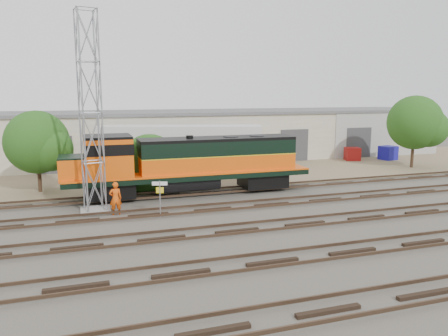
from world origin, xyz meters
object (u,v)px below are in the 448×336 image
object	(u,v)px
signal_tower	(91,117)
locomotive	(186,162)
worker	(116,198)
semi_trailer	(184,144)

from	to	relation	value
signal_tower	locomotive	bearing A→B (deg)	22.53
signal_tower	worker	size ratio (longest dim) A/B	5.96
locomotive	signal_tower	bearing A→B (deg)	-157.47
locomotive	signal_tower	world-z (taller)	signal_tower
semi_trailer	locomotive	bearing A→B (deg)	-86.35
worker	signal_tower	bearing A→B (deg)	-42.03
semi_trailer	worker	bearing A→B (deg)	-104.78
worker	semi_trailer	bearing A→B (deg)	-123.00
signal_tower	worker	xyz separation A→B (m)	(1.16, -0.96, -4.83)
locomotive	worker	bearing A→B (deg)	-145.21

